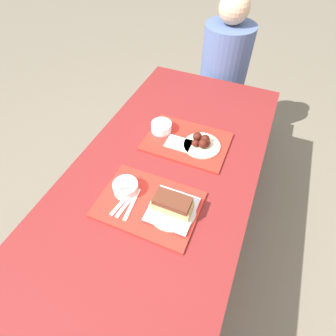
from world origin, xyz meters
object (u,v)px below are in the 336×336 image
object	(u,v)px
tray_far	(187,141)
tray_near	(149,204)
brisket_sandwich_plate	(172,206)
person_seated_across	(226,58)
bowl_coleslaw_near	(126,187)
bowl_coleslaw_far	(161,126)
wings_plate_far	(202,143)

from	to	relation	value
tray_far	tray_near	bearing A→B (deg)	-92.18
brisket_sandwich_plate	person_seated_across	xyz separation A→B (m)	(-0.12, 1.34, 0.01)
tray_near	brisket_sandwich_plate	xyz separation A→B (m)	(0.11, 0.01, 0.04)
bowl_coleslaw_near	bowl_coleslaw_far	size ratio (longest dim) A/B	1.00
tray_far	wings_plate_far	bearing A→B (deg)	-2.43
brisket_sandwich_plate	bowl_coleslaw_far	world-z (taller)	brisket_sandwich_plate
tray_far	bowl_coleslaw_near	size ratio (longest dim) A/B	3.92
tray_near	tray_far	size ratio (longest dim) A/B	1.00
wings_plate_far	person_seated_across	world-z (taller)	person_seated_across
tray_far	bowl_coleslaw_far	bearing A→B (deg)	171.52
bowl_coleslaw_near	bowl_coleslaw_far	distance (m)	0.44
tray_far	bowl_coleslaw_far	xyz separation A→B (m)	(-0.16, 0.02, 0.03)
wings_plate_far	tray_far	bearing A→B (deg)	177.57
wings_plate_far	brisket_sandwich_plate	bearing A→B (deg)	-88.93
tray_far	wings_plate_far	size ratio (longest dim) A/B	2.28
wings_plate_far	tray_near	bearing A→B (deg)	-103.06
bowl_coleslaw_near	wings_plate_far	distance (m)	0.47
tray_near	brisket_sandwich_plate	size ratio (longest dim) A/B	2.13
bowl_coleslaw_near	wings_plate_far	world-z (taller)	wings_plate_far
bowl_coleslaw_near	brisket_sandwich_plate	size ratio (longest dim) A/B	0.54
tray_near	wings_plate_far	xyz separation A→B (m)	(0.10, 0.44, 0.03)
bowl_coleslaw_far	brisket_sandwich_plate	bearing A→B (deg)	-61.20
brisket_sandwich_plate	tray_far	bearing A→B (deg)	102.05
bowl_coleslaw_near	tray_far	bearing A→B (deg)	71.58
bowl_coleslaw_near	brisket_sandwich_plate	bearing A→B (deg)	-3.71
tray_far	brisket_sandwich_plate	size ratio (longest dim) A/B	2.13
bowl_coleslaw_near	bowl_coleslaw_far	bearing A→B (deg)	92.53
bowl_coleslaw_far	person_seated_across	distance (m)	0.89
tray_far	bowl_coleslaw_far	distance (m)	0.16
bowl_coleslaw_far	person_seated_across	size ratio (longest dim) A/B	0.15
tray_near	wings_plate_far	distance (m)	0.45
bowl_coleslaw_near	wings_plate_far	bearing A→B (deg)	61.65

